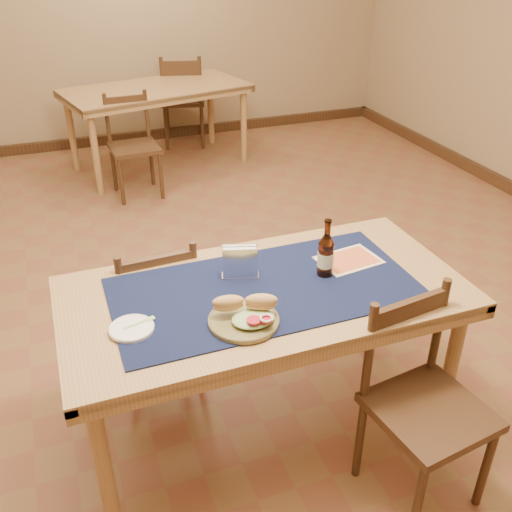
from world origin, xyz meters
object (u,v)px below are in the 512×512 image
object	(u,v)px
chair_main_near	(423,401)
sandwich_plate	(246,316)
back_table	(157,96)
chair_main_far	(156,310)
beer_bottle	(326,255)
napkin_holder	(240,263)
main_table	(265,307)

from	to	relation	value
chair_main_near	sandwich_plate	distance (m)	0.75
back_table	chair_main_far	size ratio (longest dim) A/B	2.14
sandwich_plate	beer_bottle	bearing A→B (deg)	25.48
chair_main_near	napkin_holder	bearing A→B (deg)	129.71
back_table	chair_main_far	bearing A→B (deg)	-102.35
back_table	beer_bottle	bearing A→B (deg)	-90.27
back_table	beer_bottle	xyz separation A→B (m)	(-0.02, -3.44, 0.18)
beer_bottle	napkin_holder	distance (m)	0.35
main_table	chair_main_near	distance (m)	0.70
chair_main_near	beer_bottle	bearing A→B (deg)	109.84
napkin_holder	chair_main_far	bearing A→B (deg)	131.26
chair_main_near	beer_bottle	distance (m)	0.67
main_table	chair_main_far	xyz separation A→B (m)	(-0.37, 0.47, -0.24)
sandwich_plate	napkin_holder	size ratio (longest dim) A/B	1.63
sandwich_plate	main_table	bearing A→B (deg)	51.86
main_table	chair_main_near	bearing A→B (deg)	-47.48
back_table	chair_main_near	bearing A→B (deg)	-87.59
chair_main_near	napkin_holder	xyz separation A→B (m)	(-0.51, 0.62, 0.37)
back_table	main_table	bearing A→B (deg)	-94.72
main_table	back_table	xyz separation A→B (m)	(0.29, 3.46, 0.00)
main_table	back_table	world-z (taller)	same
main_table	sandwich_plate	world-z (taller)	sandwich_plate
sandwich_plate	napkin_holder	distance (m)	0.32
back_table	chair_main_near	xyz separation A→B (m)	(0.17, -3.95, -0.22)
back_table	sandwich_plate	bearing A→B (deg)	-96.73
chair_main_far	chair_main_near	xyz separation A→B (m)	(0.82, -0.97, 0.02)
main_table	chair_main_far	size ratio (longest dim) A/B	1.94
chair_main_near	beer_bottle	world-z (taller)	beer_bottle
main_table	sandwich_plate	size ratio (longest dim) A/B	6.07
sandwich_plate	napkin_holder	world-z (taller)	napkin_holder
main_table	sandwich_plate	xyz separation A→B (m)	(-0.14, -0.18, 0.12)
beer_bottle	main_table	bearing A→B (deg)	-177.20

